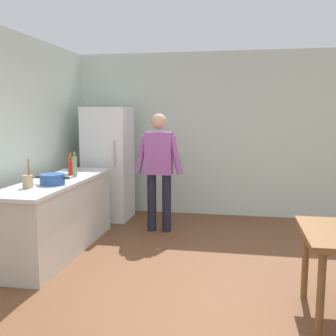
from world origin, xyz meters
TOP-DOWN VIEW (x-y plane):
  - ground_plane at (0.00, 0.00)m, footprint 14.00×14.00m
  - wall_back at (0.00, 3.00)m, footprint 6.40×0.12m
  - kitchen_counter at (-2.00, 0.80)m, footprint 0.64×2.20m
  - refrigerator at (-1.90, 2.40)m, footprint 0.70×0.67m
  - person at (-0.95, 1.85)m, footprint 0.70×0.22m
  - cooking_pot at (-1.90, 0.49)m, footprint 0.40×0.28m
  - utensil_jar at (-2.07, 0.24)m, footprint 0.11×0.11m
  - bottle_oil_amber at (-2.05, 1.30)m, footprint 0.06×0.06m
  - bottle_sauce_red at (-1.99, 1.18)m, footprint 0.06×0.06m
  - bottle_vinegar_tall at (-1.88, 1.06)m, footprint 0.06×0.06m

SIDE VIEW (x-z plane):
  - ground_plane at x=0.00m, z-range 0.00..0.00m
  - kitchen_counter at x=-2.00m, z-range 0.00..0.90m
  - refrigerator at x=-1.90m, z-range 0.00..1.80m
  - cooking_pot at x=-1.90m, z-range 0.90..1.02m
  - person at x=-0.95m, z-range 0.13..1.83m
  - utensil_jar at x=-2.07m, z-range 0.82..1.14m
  - bottle_sauce_red at x=-1.99m, z-range 0.88..1.12m
  - bottle_oil_amber at x=-2.05m, z-range 0.88..1.16m
  - bottle_vinegar_tall at x=-1.88m, z-range 0.88..1.20m
  - wall_back at x=0.00m, z-range 0.00..2.70m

